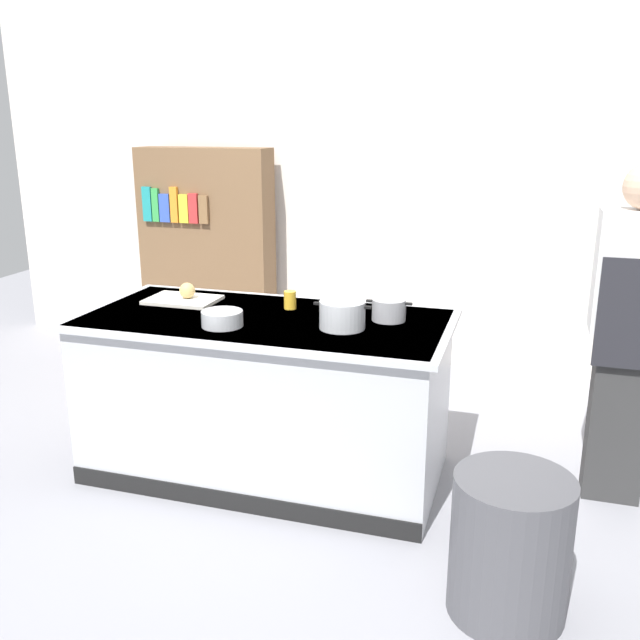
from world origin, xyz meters
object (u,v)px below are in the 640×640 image
object	(u,v)px
stock_pot	(342,315)
person_chef	(629,329)
trash_bin	(510,546)
bookshelf	(207,253)
onion	(187,291)
sauce_pan	(389,310)
juice_cup	(290,300)
mixing_bowl	(222,319)

from	to	relation	value
stock_pot	person_chef	size ratio (longest dim) A/B	0.17
trash_bin	bookshelf	world-z (taller)	bookshelf
onion	bookshelf	xyz separation A→B (m)	(-0.67, 1.62, -0.11)
sauce_pan	bookshelf	distance (m)	2.49
juice_cup	bookshelf	world-z (taller)	bookshelf
stock_pot	trash_bin	world-z (taller)	stock_pot
person_chef	bookshelf	world-z (taller)	person_chef
stock_pot	person_chef	bearing A→B (deg)	14.47
sauce_pan	stock_pot	bearing A→B (deg)	-132.77
stock_pot	trash_bin	xyz separation A→B (m)	(0.89, -0.74, -0.68)
onion	juice_cup	xyz separation A→B (m)	(0.62, 0.03, -0.02)
onion	trash_bin	distance (m)	2.23
mixing_bowl	trash_bin	size ratio (longest dim) A/B	0.36
sauce_pan	mixing_bowl	bearing A→B (deg)	-155.72
trash_bin	person_chef	xyz separation A→B (m)	(0.48, 1.09, 0.62)
person_chef	stock_pot	bearing A→B (deg)	107.36
mixing_bowl	trash_bin	bearing A→B (deg)	-21.73
juice_cup	bookshelf	bearing A→B (deg)	128.91
juice_cup	trash_bin	size ratio (longest dim) A/B	0.17
stock_pot	juice_cup	xyz separation A→B (m)	(-0.38, 0.28, -0.02)
stock_pot	mixing_bowl	bearing A→B (deg)	-166.30
sauce_pan	juice_cup	xyz separation A→B (m)	(-0.57, 0.07, -0.01)
juice_cup	trash_bin	world-z (taller)	juice_cup
stock_pot	trash_bin	distance (m)	1.34
mixing_bowl	trash_bin	world-z (taller)	mixing_bowl
mixing_bowl	trash_bin	xyz separation A→B (m)	(1.48, -0.59, -0.64)
stock_pot	bookshelf	size ratio (longest dim) A/B	0.17
mixing_bowl	bookshelf	xyz separation A→B (m)	(-1.07, 2.02, -0.09)
onion	trash_bin	xyz separation A→B (m)	(1.89, -0.98, -0.67)
onion	stock_pot	xyz separation A→B (m)	(0.99, -0.25, 0.00)
mixing_bowl	bookshelf	bearing A→B (deg)	117.99
mixing_bowl	person_chef	world-z (taller)	person_chef
onion	mixing_bowl	bearing A→B (deg)	-44.45
bookshelf	mixing_bowl	bearing A→B (deg)	-62.01
trash_bin	onion	bearing A→B (deg)	152.42
stock_pot	trash_bin	size ratio (longest dim) A/B	0.50
stock_pot	sauce_pan	size ratio (longest dim) A/B	1.22
trash_bin	person_chef	world-z (taller)	person_chef
mixing_bowl	bookshelf	world-z (taller)	bookshelf
mixing_bowl	person_chef	xyz separation A→B (m)	(1.97, 0.50, -0.03)
mixing_bowl	juice_cup	size ratio (longest dim) A/B	2.11
stock_pot	sauce_pan	distance (m)	0.29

